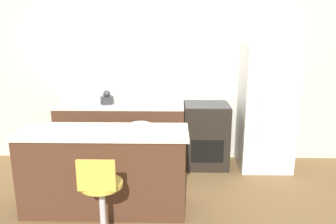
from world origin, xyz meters
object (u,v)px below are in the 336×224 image
oven_range (206,135)px  refrigerator (266,107)px  mixing_bowl (142,101)px  stool_chair (101,200)px  kettle (107,99)px

oven_range → refrigerator: (0.86, -0.03, 0.43)m
refrigerator → mixing_bowl: refrigerator is taller
refrigerator → stool_chair: 2.77m
oven_range → refrigerator: bearing=-2.1°
stool_chair → mixing_bowl: (0.21, 1.89, 0.55)m
oven_range → mixing_bowl: mixing_bowl is taller
refrigerator → kettle: size_ratio=9.11×
oven_range → mixing_bowl: bearing=179.8°
oven_range → refrigerator: 0.96m
refrigerator → mixing_bowl: (-1.80, 0.03, 0.09)m
oven_range → stool_chair: bearing=-121.4°
stool_chair → kettle: kettle is taller
stool_chair → mixing_bowl: mixing_bowl is taller
refrigerator → kettle: (-2.31, 0.03, 0.11)m
oven_range → kettle: kettle is taller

